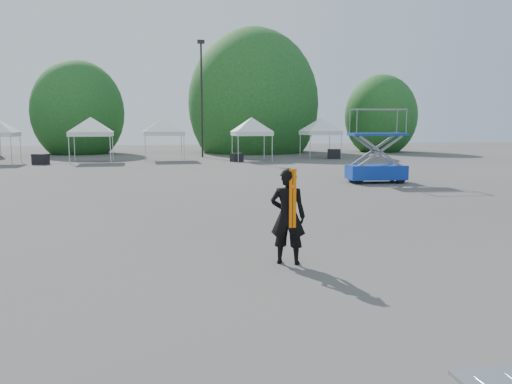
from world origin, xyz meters
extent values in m
plane|color=#474442|center=(0.00, 0.00, 0.00)|extent=(120.00, 120.00, 0.00)
cylinder|color=black|center=(3.00, 32.00, 4.75)|extent=(0.16, 0.16, 9.50)
cube|color=black|center=(3.00, 32.00, 9.65)|extent=(0.60, 0.25, 0.30)
cylinder|color=#382314|center=(-8.00, 40.00, 1.14)|extent=(0.36, 0.36, 2.27)
ellipsoid|color=#1C4B19|center=(-8.00, 40.00, 3.94)|extent=(4.16, 4.16, 4.78)
cylinder|color=#382314|center=(9.00, 39.00, 1.40)|extent=(0.36, 0.36, 2.80)
ellipsoid|color=#1C4B19|center=(9.00, 39.00, 4.85)|extent=(5.12, 5.12, 5.89)
cylinder|color=#382314|center=(22.00, 37.00, 1.05)|extent=(0.36, 0.36, 2.10)
ellipsoid|color=#1C4B19|center=(22.00, 37.00, 3.64)|extent=(3.84, 3.84, 4.42)
cylinder|color=silver|center=(-10.83, 26.33, 1.00)|extent=(0.06, 0.06, 2.00)
cylinder|color=silver|center=(-10.83, 29.00, 1.00)|extent=(0.06, 0.06, 2.00)
cylinder|color=silver|center=(-7.05, 26.27, 1.00)|extent=(0.06, 0.06, 2.00)
cylinder|color=silver|center=(-4.24, 26.27, 1.00)|extent=(0.06, 0.06, 2.00)
cylinder|color=silver|center=(-7.05, 29.07, 1.00)|extent=(0.06, 0.06, 2.00)
cylinder|color=silver|center=(-4.24, 29.07, 1.00)|extent=(0.06, 0.06, 2.00)
cube|color=white|center=(-5.64, 27.67, 2.08)|extent=(3.01, 3.01, 0.30)
pyramid|color=white|center=(-5.64, 27.67, 3.33)|extent=(4.25, 4.25, 1.10)
cylinder|color=silver|center=(-1.79, 27.27, 1.00)|extent=(0.06, 0.06, 2.00)
cylinder|color=silver|center=(1.08, 27.27, 1.00)|extent=(0.06, 0.06, 2.00)
cylinder|color=silver|center=(-1.79, 30.14, 1.00)|extent=(0.06, 0.06, 2.00)
cylinder|color=silver|center=(1.08, 30.14, 1.00)|extent=(0.06, 0.06, 2.00)
cube|color=white|center=(-0.36, 28.71, 2.08)|extent=(3.08, 3.08, 0.30)
pyramid|color=white|center=(-0.36, 28.71, 3.33)|extent=(4.35, 4.35, 1.10)
cylinder|color=silver|center=(4.96, 25.71, 1.00)|extent=(0.06, 0.06, 2.00)
cylinder|color=silver|center=(7.58, 25.71, 1.00)|extent=(0.06, 0.06, 2.00)
cylinder|color=silver|center=(4.96, 28.33, 1.00)|extent=(0.06, 0.06, 2.00)
cylinder|color=silver|center=(7.58, 28.33, 1.00)|extent=(0.06, 0.06, 2.00)
cube|color=white|center=(6.27, 27.02, 2.08)|extent=(2.82, 2.82, 0.30)
pyramid|color=white|center=(6.27, 27.02, 3.33)|extent=(3.99, 3.99, 1.10)
cylinder|color=silver|center=(11.24, 27.60, 1.00)|extent=(0.06, 0.06, 2.00)
cylinder|color=silver|center=(13.92, 27.60, 1.00)|extent=(0.06, 0.06, 2.00)
cylinder|color=silver|center=(11.24, 30.28, 1.00)|extent=(0.06, 0.06, 2.00)
cylinder|color=silver|center=(13.92, 30.28, 1.00)|extent=(0.06, 0.06, 2.00)
cube|color=white|center=(12.58, 28.94, 2.08)|extent=(2.88, 2.88, 0.30)
pyramid|color=white|center=(12.58, 28.94, 3.33)|extent=(4.07, 4.07, 1.10)
imported|color=black|center=(0.91, -1.62, 0.96)|extent=(0.82, 0.70, 1.91)
cube|color=#FF6C05|center=(0.91, -1.81, 1.34)|extent=(0.15, 0.03, 1.15)
cube|color=#0B4697|center=(8.97, 11.06, 0.51)|extent=(2.84, 1.65, 0.68)
cube|color=#0B4697|center=(8.97, 11.06, 2.31)|extent=(2.72, 1.58, 0.11)
cylinder|color=black|center=(7.90, 10.62, 0.20)|extent=(0.42, 0.21, 0.41)
cylinder|color=black|center=(9.91, 10.39, 0.20)|extent=(0.42, 0.21, 0.41)
cylinder|color=black|center=(8.03, 11.74, 0.20)|extent=(0.42, 0.21, 0.41)
cylinder|color=black|center=(10.04, 11.51, 0.20)|extent=(0.42, 0.21, 0.41)
cube|color=black|center=(-8.98, 26.39, 0.37)|extent=(1.16, 1.04, 0.74)
cube|color=black|center=(4.91, 26.03, 0.33)|extent=(1.00, 0.88, 0.65)
cube|color=black|center=(13.26, 27.53, 0.39)|extent=(1.20, 1.06, 0.79)
camera|label=1|loc=(-1.80, -10.92, 2.74)|focal=35.00mm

